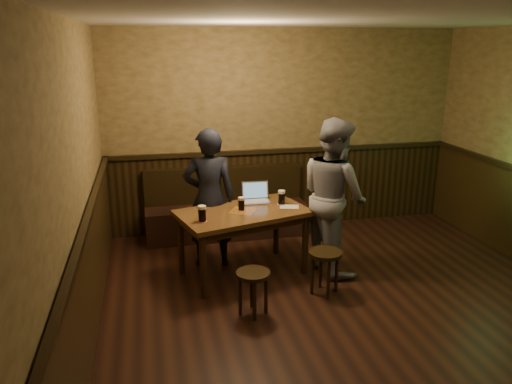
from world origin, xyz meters
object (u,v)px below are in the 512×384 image
object	(u,v)px
bench	(226,214)
pint_mid	(241,204)
stool_right	(325,260)
person_grey	(334,196)
stool_left	(253,281)
laptop	(256,196)
pub_table	(243,219)
pint_right	(282,197)
pint_left	(202,214)
person_suit	(209,198)

from	to	relation	value
bench	pint_mid	size ratio (longest dim) A/B	14.14
stool_right	person_grey	distance (m)	0.84
bench	stool_left	bearing A→B (deg)	-92.19
laptop	stool_left	bearing A→B (deg)	-99.62
person_grey	stool_right	bearing A→B (deg)	140.64
stool_right	pub_table	bearing A→B (deg)	138.81
stool_left	pint_right	size ratio (longest dim) A/B	2.68
pint_mid	stool_right	bearing A→B (deg)	-41.79
pint_left	pint_right	size ratio (longest dim) A/B	1.04
stool_left	pint_left	distance (m)	0.93
pint_mid	laptop	bearing A→B (deg)	52.07
pint_mid	laptop	size ratio (longest dim) A/B	0.46
bench	pint_left	size ratio (longest dim) A/B	12.45
bench	pub_table	world-z (taller)	bench
bench	pint_right	bearing A→B (deg)	-66.06
pub_table	stool_left	size ratio (longest dim) A/B	3.54
stool_left	pint_right	bearing A→B (deg)	61.78
pub_table	laptop	bearing A→B (deg)	39.88
laptop	person_grey	xyz separation A→B (m)	(0.83, -0.40, 0.07)
bench	person_grey	bearing A→B (deg)	-51.32
laptop	pub_table	bearing A→B (deg)	-120.24
pint_left	laptop	world-z (taller)	laptop
pub_table	pint_right	xyz separation A→B (m)	(0.49, 0.14, 0.19)
stool_left	laptop	world-z (taller)	laptop
pint_left	pub_table	bearing A→B (deg)	27.05
stool_right	pint_mid	world-z (taller)	pint_mid
pub_table	stool_right	distance (m)	1.04
bench	pint_left	world-z (taller)	bench
laptop	person_suit	size ratio (longest dim) A/B	0.20
pint_left	pint_right	bearing A→B (deg)	21.82
bench	pint_left	bearing A→B (deg)	-108.12
pub_table	person_suit	distance (m)	0.52
pub_table	laptop	size ratio (longest dim) A/B	4.79
stool_left	laptop	size ratio (longest dim) A/B	1.36
bench	laptop	size ratio (longest dim) A/B	6.56
pint_left	laptop	xyz separation A→B (m)	(0.71, 0.57, -0.03)
laptop	pint_right	bearing A→B (deg)	-30.09
stool_right	pint_mid	xyz separation A→B (m)	(-0.77, 0.69, 0.46)
pint_left	pint_mid	world-z (taller)	pint_left
pub_table	stool_left	xyz separation A→B (m)	(-0.08, -0.93, -0.31)
pub_table	pint_mid	xyz separation A→B (m)	(-0.01, 0.02, 0.18)
bench	pint_left	distance (m)	1.67
pub_table	stool_right	bearing A→B (deg)	-57.02
stool_right	pint_left	bearing A→B (deg)	161.71
person_suit	person_grey	size ratio (longest dim) A/B	0.93
stool_right	bench	bearing A→B (deg)	111.62
stool_left	stool_right	world-z (taller)	stool_right
bench	stool_right	size ratio (longest dim) A/B	4.58
stool_right	pint_mid	distance (m)	1.13
pint_left	stool_right	bearing A→B (deg)	-18.29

